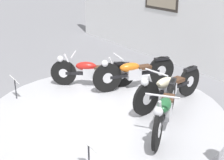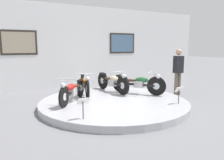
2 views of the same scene
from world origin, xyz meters
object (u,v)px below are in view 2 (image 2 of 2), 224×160
at_px(motorcycle_cream, 113,81).
at_px(motorcycle_green, 139,83).
at_px(visitor_standing, 178,69).
at_px(info_placard_front_left, 83,104).
at_px(info_placard_front_centre, 179,92).
at_px(motorcycle_orange, 85,84).
at_px(motorcycle_red, 72,90).

relative_size(motorcycle_cream, motorcycle_green, 1.21).
xyz_separation_m(motorcycle_cream, visitor_standing, (2.41, -0.86, 0.44)).
height_order(info_placard_front_left, info_placard_front_centre, same).
xyz_separation_m(motorcycle_cream, info_placard_front_centre, (0.95, -2.41, -0.03)).
xyz_separation_m(motorcycle_orange, visitor_standing, (3.52, -0.86, 0.43)).
bearing_deg(info_placard_front_left, motorcycle_green, 31.57).
bearing_deg(info_placard_front_left, motorcycle_red, 80.92).
xyz_separation_m(motorcycle_green, visitor_standing, (1.73, -0.13, 0.44)).
height_order(motorcycle_cream, motorcycle_green, same).
bearing_deg(motorcycle_green, visitor_standing, -4.21).
relative_size(info_placard_front_left, info_placard_front_centre, 1.00).
height_order(motorcycle_orange, info_placard_front_left, motorcycle_orange).
distance_m(info_placard_front_centre, visitor_standing, 2.18).
bearing_deg(info_placard_front_centre, visitor_standing, 46.89).
distance_m(motorcycle_cream, info_placard_front_centre, 2.60).
distance_m(motorcycle_red, info_placard_front_left, 1.70).
xyz_separation_m(motorcycle_red, motorcycle_orange, (0.68, 0.74, 0.03)).
bearing_deg(motorcycle_orange, info_placard_front_left, -111.45).
height_order(motorcycle_orange, info_placard_front_centre, motorcycle_orange).
relative_size(motorcycle_green, visitor_standing, 0.93).
bearing_deg(motorcycle_cream, motorcycle_green, -47.08).
bearing_deg(motorcycle_cream, motorcycle_orange, 179.95).
relative_size(motorcycle_cream, visitor_standing, 1.12).
distance_m(motorcycle_red, motorcycle_orange, 1.00).
bearing_deg(motorcycle_cream, info_placard_front_left, -130.42).
relative_size(motorcycle_cream, info_placard_front_centre, 3.93).
bearing_deg(visitor_standing, motorcycle_orange, 166.25).
relative_size(motorcycle_orange, motorcycle_green, 1.19).
xyz_separation_m(motorcycle_green, info_placard_front_centre, (0.27, -1.68, -0.03)).
xyz_separation_m(info_placard_front_left, visitor_standing, (4.46, 1.55, 0.47)).
relative_size(motorcycle_cream, info_placard_front_left, 3.93).
xyz_separation_m(motorcycle_orange, motorcycle_cream, (1.11, -0.00, -0.00)).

